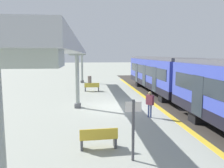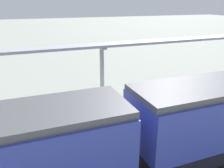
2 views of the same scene
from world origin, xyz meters
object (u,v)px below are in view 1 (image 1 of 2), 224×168
(train_near_carriage, at_px, (157,74))
(passenger_waiting_near_edge, at_px, (150,101))
(canopy_pillar_nearest, at_px, (82,68))
(trash_bin, at_px, (90,80))
(canopy_pillar_second, at_px, (77,81))
(platform_info_sign, at_px, (133,124))
(bench_mid_platform, at_px, (92,87))
(bench_near_end, at_px, (99,138))

(train_near_carriage, bearing_deg, passenger_waiting_near_edge, 70.23)
(canopy_pillar_nearest, relative_size, trash_bin, 3.87)
(canopy_pillar_second, bearing_deg, canopy_pillar_nearest, -90.00)
(train_near_carriage, distance_m, platform_info_sign, 14.91)
(canopy_pillar_second, height_order, bench_mid_platform, canopy_pillar_second)
(canopy_pillar_nearest, bearing_deg, bench_near_end, 92.99)
(platform_info_sign, bearing_deg, trash_bin, -86.50)
(trash_bin, xyz_separation_m, platform_info_sign, (-1.32, 21.47, 0.84))
(canopy_pillar_second, xyz_separation_m, bench_mid_platform, (-1.14, -7.05, -1.47))
(canopy_pillar_second, xyz_separation_m, trash_bin, (-0.96, -13.13, -1.43))
(canopy_pillar_second, distance_m, bench_near_end, 7.45)
(canopy_pillar_nearest, height_order, platform_info_sign, canopy_pillar_nearest)
(train_near_carriage, height_order, bench_mid_platform, train_near_carriage)
(train_near_carriage, bearing_deg, bench_mid_platform, -12.71)
(train_near_carriage, xyz_separation_m, canopy_pillar_second, (7.46, 5.62, 0.08))
(bench_mid_platform, xyz_separation_m, trash_bin, (0.18, -6.08, 0.04))
(train_near_carriage, xyz_separation_m, trash_bin, (6.50, -7.51, -1.35))
(canopy_pillar_second, xyz_separation_m, bench_near_end, (-1.12, 7.22, -1.47))
(train_near_carriage, relative_size, passenger_waiting_near_edge, 8.76)
(bench_mid_platform, xyz_separation_m, platform_info_sign, (-1.14, 15.39, 0.89))
(trash_bin, xyz_separation_m, passenger_waiting_near_edge, (-3.40, 16.13, 0.49))
(canopy_pillar_second, distance_m, bench_mid_platform, 7.29)
(canopy_pillar_second, height_order, passenger_waiting_near_edge, canopy_pillar_second)
(bench_mid_platform, height_order, passenger_waiting_near_edge, passenger_waiting_near_edge)
(bench_mid_platform, distance_m, platform_info_sign, 15.46)
(bench_near_end, relative_size, passenger_waiting_near_edge, 0.98)
(train_near_carriage, xyz_separation_m, passenger_waiting_near_edge, (3.10, 8.62, -0.86))
(bench_near_end, relative_size, bench_mid_platform, 1.01)
(trash_bin, distance_m, platform_info_sign, 21.53)
(train_near_carriage, distance_m, passenger_waiting_near_edge, 9.20)
(canopy_pillar_nearest, distance_m, platform_info_sign, 22.71)
(bench_mid_platform, height_order, trash_bin, trash_bin)
(train_near_carriage, distance_m, bench_mid_platform, 6.63)
(train_near_carriage, height_order, canopy_pillar_nearest, canopy_pillar_nearest)
(bench_mid_platform, xyz_separation_m, passenger_waiting_near_edge, (-3.23, 10.05, 0.53))
(canopy_pillar_nearest, bearing_deg, trash_bin, 130.81)
(canopy_pillar_second, height_order, platform_info_sign, canopy_pillar_second)
(canopy_pillar_second, relative_size, platform_info_sign, 1.72)
(canopy_pillar_nearest, xyz_separation_m, canopy_pillar_second, (0.00, 14.25, 0.00))
(passenger_waiting_near_edge, bearing_deg, bench_mid_platform, -72.19)
(train_near_carriage, height_order, bench_near_end, train_near_carriage)
(train_near_carriage, bearing_deg, trash_bin, -49.11)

